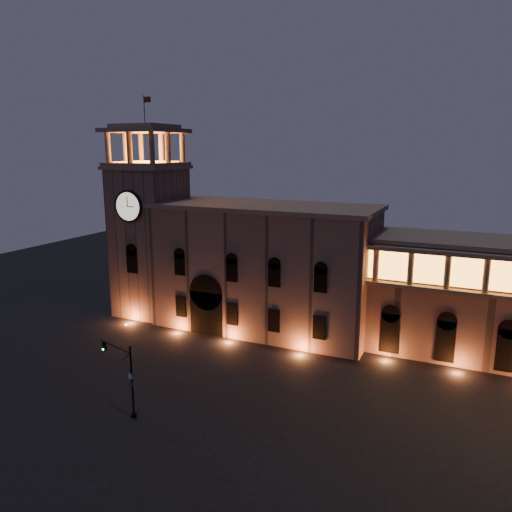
{
  "coord_description": "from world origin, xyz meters",
  "views": [
    {
      "loc": [
        25.06,
        -39.91,
        25.15
      ],
      "look_at": [
        -0.56,
        16.0,
        11.71
      ],
      "focal_mm": 35.0,
      "sensor_mm": 36.0,
      "label": 1
    }
  ],
  "objects": [
    {
      "name": "clock_tower",
      "position": [
        -20.5,
        20.98,
        12.5
      ],
      "size": [
        9.8,
        9.8,
        32.4
      ],
      "color": "#7F6153",
      "rests_on": "ground"
    },
    {
      "name": "government_building",
      "position": [
        -2.08,
        21.93,
        8.77
      ],
      "size": [
        30.8,
        12.8,
        17.6
      ],
      "color": "#7F6153",
      "rests_on": "ground"
    },
    {
      "name": "ground",
      "position": [
        0.0,
        0.0,
        0.0
      ],
      "size": [
        160.0,
        160.0,
        0.0
      ],
      "primitive_type": "plane",
      "color": "black",
      "rests_on": "ground"
    },
    {
      "name": "traffic_light",
      "position": [
        -4.39,
        -5.23,
        3.78
      ],
      "size": [
        5.06,
        1.74,
        7.2
      ],
      "rotation": [
        0.0,
        0.0,
        -0.29
      ],
      "color": "black",
      "rests_on": "ground"
    }
  ]
}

